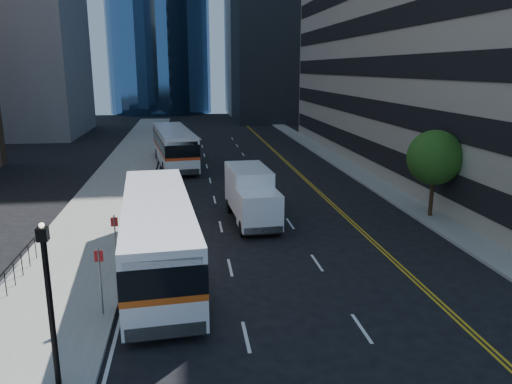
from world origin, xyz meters
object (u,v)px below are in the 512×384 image
Objects in this scene: street_tree at (435,158)px; lamp_post at (49,299)px; bus_front at (158,233)px; bus_rear at (174,146)px; box_truck at (251,195)px.

street_tree reaches higher than lamp_post.
bus_rear is at bearing 84.94° from bus_front.
bus_rear is at bearing 100.95° from box_truck.
lamp_post is at bearing -101.94° from bus_rear.
street_tree reaches higher than bus_rear.
street_tree is 1.12× the size of lamp_post.
lamp_post is 8.37m from bus_front.
bus_rear is (0.18, 25.02, 0.01)m from bus_front.
bus_front is at bearing -158.84° from street_tree.
lamp_post reaches higher than bus_rear.
street_tree is 24.52m from bus_rear.
street_tree is at bearing 16.52° from bus_front.
bus_front is at bearing -97.88° from bus_rear.
lamp_post is 0.70× the size of box_truck.
bus_rear is at bearing 85.52° from lamp_post.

